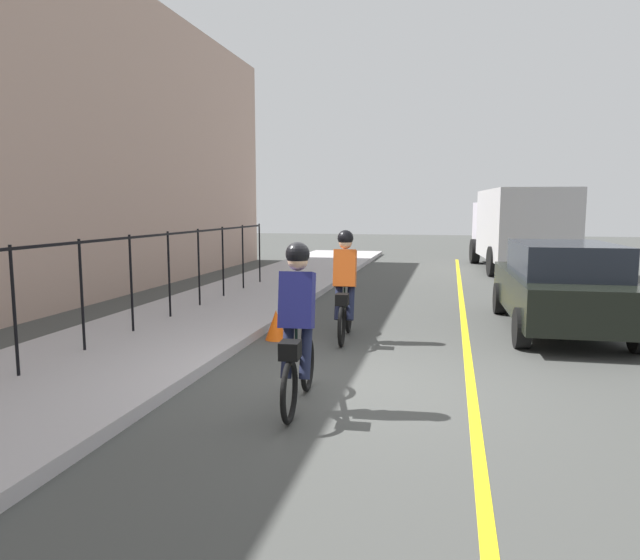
% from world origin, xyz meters
% --- Properties ---
extents(ground_plane, '(80.00, 80.00, 0.00)m').
position_xyz_m(ground_plane, '(0.00, 0.00, 0.00)').
color(ground_plane, '#424441').
extents(lane_line_centre, '(36.00, 0.12, 0.01)m').
position_xyz_m(lane_line_centre, '(0.00, -1.60, 0.00)').
color(lane_line_centre, yellow).
rests_on(lane_line_centre, ground).
extents(sidewalk, '(40.00, 3.20, 0.15)m').
position_xyz_m(sidewalk, '(0.00, 3.40, 0.07)').
color(sidewalk, '#A8A3A5').
rests_on(sidewalk, ground).
extents(iron_fence, '(14.35, 0.04, 1.60)m').
position_xyz_m(iron_fence, '(1.00, 3.80, 1.27)').
color(iron_fence, black).
rests_on(iron_fence, sidewalk).
extents(cyclist_lead, '(1.71, 0.38, 1.83)m').
position_xyz_m(cyclist_lead, '(2.40, 0.36, 0.91)').
color(cyclist_lead, black).
rests_on(cyclist_lead, ground).
extents(cyclist_follow, '(1.71, 0.38, 1.83)m').
position_xyz_m(cyclist_follow, '(-0.89, 0.28, 0.91)').
color(cyclist_follow, black).
rests_on(cyclist_follow, ground).
extents(patrol_sedan, '(4.45, 2.03, 1.58)m').
position_xyz_m(patrol_sedan, '(3.96, -3.23, 0.82)').
color(patrol_sedan, black).
rests_on(patrol_sedan, ground).
extents(box_truck_background, '(6.89, 3.03, 2.78)m').
position_xyz_m(box_truck_background, '(14.10, -3.60, 1.55)').
color(box_truck_background, '#B0AEB1').
rests_on(box_truck_background, ground).
extents(traffic_cone_near, '(0.36, 0.36, 0.50)m').
position_xyz_m(traffic_cone_near, '(2.19, 1.49, 0.25)').
color(traffic_cone_near, '#FC5A0E').
rests_on(traffic_cone_near, ground).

